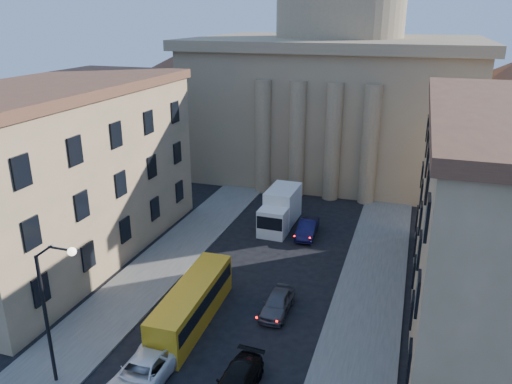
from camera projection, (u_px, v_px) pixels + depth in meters
sidewalk_left at (134, 291)px, 37.66m from camera, size 5.00×60.00×0.15m
sidewalk_right at (361, 332)px, 32.71m from camera, size 5.00×60.00×0.15m
church at (336, 79)px, 64.77m from camera, size 68.02×28.76×36.60m
building_left at (62, 172)px, 41.25m from camera, size 11.60×26.60×14.70m
street_lamp at (52, 303)px, 26.51m from camera, size 2.62×0.44×8.83m
car_left_mid at (142, 373)px, 27.95m from camera, size 2.71×5.72×1.58m
car_right_mid at (236, 382)px, 27.40m from camera, size 2.21×4.90×1.39m
car_right_far at (277, 303)px, 34.86m from camera, size 1.77×4.39×1.49m
car_right_distant at (307, 229)px, 46.87m from camera, size 1.80×4.69×1.52m
city_bus at (192, 303)px, 33.49m from camera, size 2.63×9.92×2.77m
box_truck at (280, 210)px, 48.68m from camera, size 2.79×6.77×3.69m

